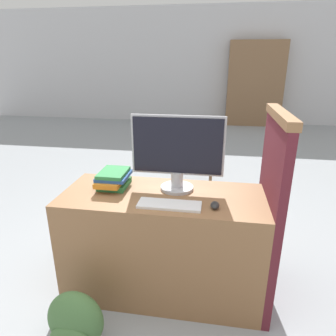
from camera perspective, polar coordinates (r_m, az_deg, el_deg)
name	(u,v)px	position (r m, az deg, el deg)	size (l,w,h in m)	color
ground_plane	(156,317)	(2.15, -2.38, -26.47)	(20.00, 20.00, 0.00)	#93999E
wall_back	(206,66)	(7.99, 7.26, 18.68)	(12.00, 0.06, 2.80)	silver
desk	(163,243)	(2.12, -1.00, -14.12)	(1.31, 0.56, 0.74)	#8C603D
carrel_divider	(269,211)	(2.03, 18.66, -7.72)	(0.07, 0.66, 1.28)	#5B1E28
monitor	(177,152)	(1.92, 1.80, 3.05)	(0.60, 0.22, 0.50)	#B7B7BC
keyboard	(169,205)	(1.78, 0.28, -7.01)	(0.38, 0.13, 0.02)	white
mouse	(215,205)	(1.78, 8.93, -7.03)	(0.05, 0.08, 0.04)	#262626
book_stack	(113,179)	(2.06, -10.38, -2.04)	(0.20, 0.27, 0.12)	#2D7F42
backpack	(75,322)	(1.95, -17.26, -26.18)	(0.32, 0.22, 0.37)	#47703D
far_chair	(196,151)	(3.71, 5.43, 3.24)	(0.44, 0.44, 0.86)	brown
bookshelf_far	(255,84)	(7.81, 16.27, 15.06)	(1.32, 0.32, 1.99)	#846042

